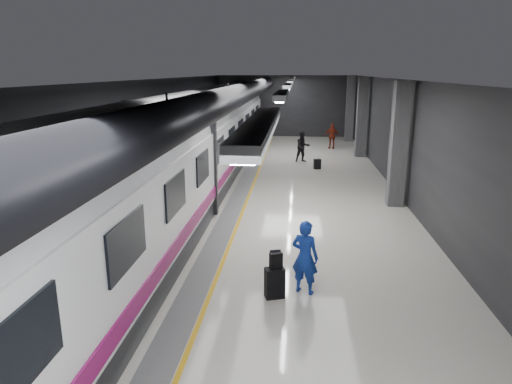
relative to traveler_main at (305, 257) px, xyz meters
name	(u,v)px	position (x,y,z in m)	size (l,w,h in m)	color
ground	(268,218)	(-1.14, 5.24, -0.85)	(40.00, 40.00, 0.00)	beige
platform_hall	(262,110)	(-1.42, 6.19, 2.69)	(10.02, 40.02, 4.51)	black
train	(171,156)	(-4.38, 5.24, 1.22)	(3.05, 38.00, 4.05)	black
traveler_main	(305,257)	(0.00, 0.00, 0.00)	(0.62, 0.41, 1.70)	#173CB3
suitcase_main	(275,283)	(-0.65, -0.30, -0.51)	(0.42, 0.26, 0.68)	black
shoulder_bag	(276,261)	(-0.63, -0.28, 0.01)	(0.27, 0.14, 0.36)	black
traveler_far_a	(303,147)	(0.09, 15.26, -0.01)	(0.81, 0.63, 1.67)	black
traveler_far_b	(332,136)	(1.99, 19.96, -0.05)	(0.93, 0.39, 1.59)	maroon
suitcase_far	(317,164)	(0.83, 13.45, -0.60)	(0.34, 0.22, 0.50)	black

